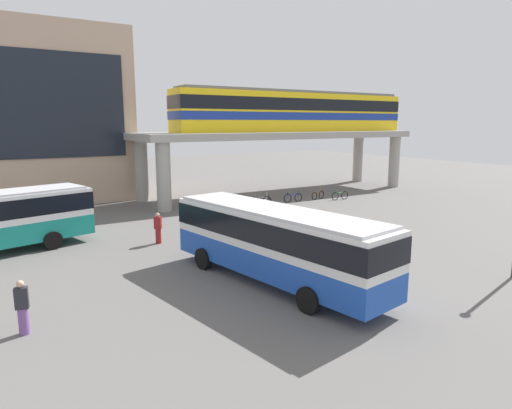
{
  "coord_description": "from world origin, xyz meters",
  "views": [
    {
      "loc": [
        -11.98,
        -16.79,
        6.75
      ],
      "look_at": [
        1.19,
        4.33,
        2.2
      ],
      "focal_mm": 31.53,
      "sensor_mm": 36.0,
      "label": 1
    }
  ],
  "objects_px": {
    "bicycle_silver": "(261,200)",
    "bicycle_red": "(237,207)",
    "pedestrian_by_bike_rack": "(158,229)",
    "bus_main": "(275,238)",
    "bicycle_brown": "(318,195)",
    "bicycle_green": "(340,196)",
    "pedestrian_near_building": "(235,212)",
    "pedestrian_waiting_near_stop": "(22,309)",
    "bicycle_blue": "(293,198)",
    "bicycle_black": "(265,203)",
    "train": "(297,111)"
  },
  "relations": [
    {
      "from": "train",
      "to": "pedestrian_near_building",
      "type": "distance_m",
      "value": 16.82
    },
    {
      "from": "pedestrian_waiting_near_stop",
      "to": "bicycle_green",
      "type": "bearing_deg",
      "value": 27.93
    },
    {
      "from": "bicycle_silver",
      "to": "pedestrian_by_bike_rack",
      "type": "bearing_deg",
      "value": -147.96
    },
    {
      "from": "bicycle_brown",
      "to": "pedestrian_by_bike_rack",
      "type": "bearing_deg",
      "value": -158.55
    },
    {
      "from": "bicycle_silver",
      "to": "bicycle_brown",
      "type": "distance_m",
      "value": 5.82
    },
    {
      "from": "bicycle_green",
      "to": "pedestrian_by_bike_rack",
      "type": "relative_size",
      "value": 1.02
    },
    {
      "from": "train",
      "to": "pedestrian_near_building",
      "type": "height_order",
      "value": "train"
    },
    {
      "from": "pedestrian_waiting_near_stop",
      "to": "train",
      "type": "bearing_deg",
      "value": 37.51
    },
    {
      "from": "bus_main",
      "to": "bicycle_green",
      "type": "bearing_deg",
      "value": 40.46
    },
    {
      "from": "bicycle_black",
      "to": "pedestrian_near_building",
      "type": "distance_m",
      "value": 6.25
    },
    {
      "from": "bicycle_brown",
      "to": "pedestrian_near_building",
      "type": "bearing_deg",
      "value": -157.16
    },
    {
      "from": "bicycle_green",
      "to": "pedestrian_by_bike_rack",
      "type": "distance_m",
      "value": 19.63
    },
    {
      "from": "pedestrian_by_bike_rack",
      "to": "bicycle_green",
      "type": "bearing_deg",
      "value": 16.56
    },
    {
      "from": "bicycle_black",
      "to": "bicycle_silver",
      "type": "bearing_deg",
      "value": 72.29
    },
    {
      "from": "bus_main",
      "to": "bicycle_red",
      "type": "height_order",
      "value": "bus_main"
    },
    {
      "from": "bicycle_black",
      "to": "bicycle_green",
      "type": "bearing_deg",
      "value": -2.89
    },
    {
      "from": "bicycle_silver",
      "to": "bicycle_red",
      "type": "xyz_separation_m",
      "value": [
        -3.15,
        -1.55,
        0.0
      ]
    },
    {
      "from": "bicycle_silver",
      "to": "pedestrian_by_bike_rack",
      "type": "height_order",
      "value": "pedestrian_by_bike_rack"
    },
    {
      "from": "train",
      "to": "bicycle_green",
      "type": "distance_m",
      "value": 9.53
    },
    {
      "from": "bicycle_blue",
      "to": "pedestrian_near_building",
      "type": "height_order",
      "value": "pedestrian_near_building"
    },
    {
      "from": "bicycle_green",
      "to": "bicycle_black",
      "type": "bearing_deg",
      "value": 177.11
    },
    {
      "from": "pedestrian_waiting_near_stop",
      "to": "pedestrian_near_building",
      "type": "bearing_deg",
      "value": 37.38
    },
    {
      "from": "train",
      "to": "pedestrian_waiting_near_stop",
      "type": "xyz_separation_m",
      "value": [
        -25.84,
        -19.84,
        -7.0
      ]
    },
    {
      "from": "bicycle_silver",
      "to": "pedestrian_near_building",
      "type": "xyz_separation_m",
      "value": [
        -5.29,
        -5.07,
        0.45
      ]
    },
    {
      "from": "bicycle_black",
      "to": "bicycle_silver",
      "type": "distance_m",
      "value": 1.27
    },
    {
      "from": "pedestrian_by_bike_rack",
      "to": "bicycle_blue",
      "type": "bearing_deg",
      "value": 25.29
    },
    {
      "from": "pedestrian_waiting_near_stop",
      "to": "bicycle_blue",
      "type": "bearing_deg",
      "value": 34.6
    },
    {
      "from": "pedestrian_by_bike_rack",
      "to": "bus_main",
      "type": "bearing_deg",
      "value": -77.19
    },
    {
      "from": "bicycle_black",
      "to": "bicycle_red",
      "type": "height_order",
      "value": "same"
    },
    {
      "from": "train",
      "to": "bicycle_red",
      "type": "relative_size",
      "value": 14.82
    },
    {
      "from": "bicycle_brown",
      "to": "pedestrian_waiting_near_stop",
      "type": "distance_m",
      "value": 29.12
    },
    {
      "from": "pedestrian_near_building",
      "to": "bicycle_green",
      "type": "bearing_deg",
      "value": 15.38
    },
    {
      "from": "bus_main",
      "to": "bicycle_brown",
      "type": "bearing_deg",
      "value": 45.46
    },
    {
      "from": "bicycle_silver",
      "to": "bicycle_red",
      "type": "height_order",
      "value": "same"
    },
    {
      "from": "bicycle_red",
      "to": "bicycle_green",
      "type": "distance_m",
      "value": 10.48
    },
    {
      "from": "pedestrian_waiting_near_stop",
      "to": "bicycle_brown",
      "type": "bearing_deg",
      "value": 31.43
    },
    {
      "from": "train",
      "to": "bicycle_blue",
      "type": "distance_m",
      "value": 9.53
    },
    {
      "from": "bus_main",
      "to": "bicycle_red",
      "type": "xyz_separation_m",
      "value": [
        6.34,
        14.39,
        -1.63
      ]
    },
    {
      "from": "bicycle_blue",
      "to": "bicycle_green",
      "type": "relative_size",
      "value": 1.0
    },
    {
      "from": "bus_main",
      "to": "pedestrian_waiting_near_stop",
      "type": "height_order",
      "value": "bus_main"
    },
    {
      "from": "bicycle_blue",
      "to": "bus_main",
      "type": "bearing_deg",
      "value": -128.85
    },
    {
      "from": "pedestrian_near_building",
      "to": "pedestrian_by_bike_rack",
      "type": "bearing_deg",
      "value": -161.09
    },
    {
      "from": "bus_main",
      "to": "pedestrian_by_bike_rack",
      "type": "bearing_deg",
      "value": 102.81
    },
    {
      "from": "bicycle_green",
      "to": "bicycle_red",
      "type": "bearing_deg",
      "value": 179.75
    },
    {
      "from": "pedestrian_near_building",
      "to": "pedestrian_waiting_near_stop",
      "type": "relative_size",
      "value": 0.95
    },
    {
      "from": "bicycle_blue",
      "to": "pedestrian_waiting_near_stop",
      "type": "xyz_separation_m",
      "value": [
        -22.14,
        -15.28,
        0.5
      ]
    },
    {
      "from": "bicycle_black",
      "to": "bicycle_green",
      "type": "xyz_separation_m",
      "value": [
        7.71,
        -0.39,
        0.0
      ]
    },
    {
      "from": "bicycle_green",
      "to": "bicycle_brown",
      "type": "xyz_separation_m",
      "value": [
        -1.52,
        1.2,
        0.0
      ]
    },
    {
      "from": "bus_main",
      "to": "bicycle_silver",
      "type": "relative_size",
      "value": 6.4
    },
    {
      "from": "bicycle_green",
      "to": "pedestrian_near_building",
      "type": "relative_size",
      "value": 1.04
    }
  ]
}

